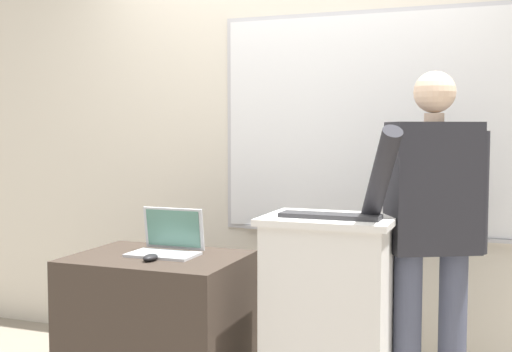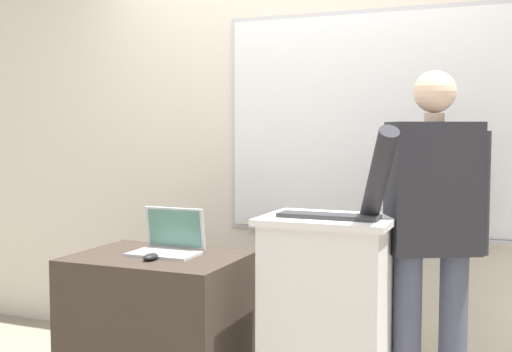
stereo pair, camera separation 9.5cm
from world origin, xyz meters
The scene contains 7 objects.
back_wall centered at (0.02, 1.20, 1.43)m, with size 6.40×0.17×2.87m.
lectern_podium centered at (0.43, 0.35, 0.49)m, with size 0.59×0.46×0.97m.
side_desk centered at (-0.45, 0.32, 0.37)m, with size 0.85×0.63×0.73m.
person_presenter centered at (0.86, 0.53, 0.93)m, with size 0.57×0.67×1.63m.
laptop centered at (-0.42, 0.38, 0.80)m, with size 0.34×0.24×0.23m.
wireless_keyboard centered at (0.44, 0.29, 0.98)m, with size 0.45×0.13×0.02m.
computer_mouse_by_laptop centered at (-0.42, 0.19, 0.75)m, with size 0.06×0.10×0.03m.
Camera 1 is at (1.13, -2.49, 1.36)m, focal length 45.00 mm.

